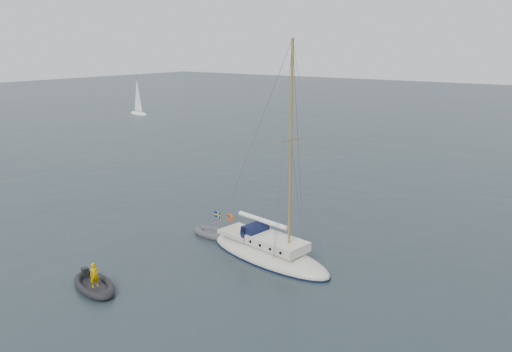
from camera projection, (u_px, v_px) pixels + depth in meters
The scene contains 5 objects.
ground at pixel (275, 280), 26.16m from camera, with size 300.00×300.00×0.00m, color black.
sailboat at pixel (269, 242), 28.62m from camera, with size 9.04×2.71×12.87m.
dinghy at pixel (213, 233), 32.12m from camera, with size 3.07×1.38×0.44m.
rib at pixel (94, 284), 25.23m from camera, with size 3.57×1.62×1.47m.
distant_yacht_a at pixel (138, 97), 87.71m from camera, with size 5.27×2.81×6.99m.
Camera 1 is at (13.13, -19.98, 11.98)m, focal length 35.00 mm.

